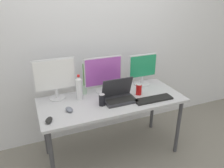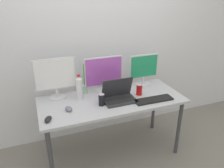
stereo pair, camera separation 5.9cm
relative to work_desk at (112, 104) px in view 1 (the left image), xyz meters
name	(u,v)px [view 1 (the left image)]	position (x,y,z in m)	size (l,w,h in m)	color
ground_plane	(112,152)	(0.00, 0.00, -0.67)	(16.00, 16.00, 0.00)	gray
wall_back	(94,38)	(0.00, 0.59, 0.63)	(7.00, 0.08, 2.60)	silver
work_desk	(112,104)	(0.00, 0.00, 0.00)	(1.59, 0.68, 0.74)	#424247
monitor_left	(55,77)	(-0.56, 0.24, 0.32)	(0.44, 0.17, 0.46)	silver
monitor_center	(103,74)	(-0.02, 0.22, 0.29)	(0.45, 0.19, 0.42)	silver
monitor_right	(143,69)	(0.51, 0.24, 0.28)	(0.38, 0.19, 0.39)	silver
laptop_silver	(119,95)	(0.06, -0.05, 0.12)	(0.35, 0.24, 0.24)	#2D2D33
keyboard_main	(153,99)	(0.41, -0.20, 0.08)	(0.43, 0.13, 0.02)	black
mouse_by_keyboard	(69,109)	(-0.49, -0.08, 0.09)	(0.06, 0.10, 0.04)	slate
mouse_by_laptop	(49,120)	(-0.71, -0.20, 0.09)	(0.06, 0.11, 0.03)	black
water_bottle	(79,88)	(-0.33, 0.14, 0.20)	(0.07, 0.07, 0.28)	silver
soda_can_near_keyboard	(102,100)	(-0.15, -0.09, 0.13)	(0.07, 0.07, 0.13)	black
soda_can_by_laptop	(139,89)	(0.33, -0.01, 0.13)	(0.07, 0.07, 0.13)	red
bamboo_vase	(84,88)	(-0.24, 0.25, 0.14)	(0.06, 0.06, 0.36)	#B2D1B7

